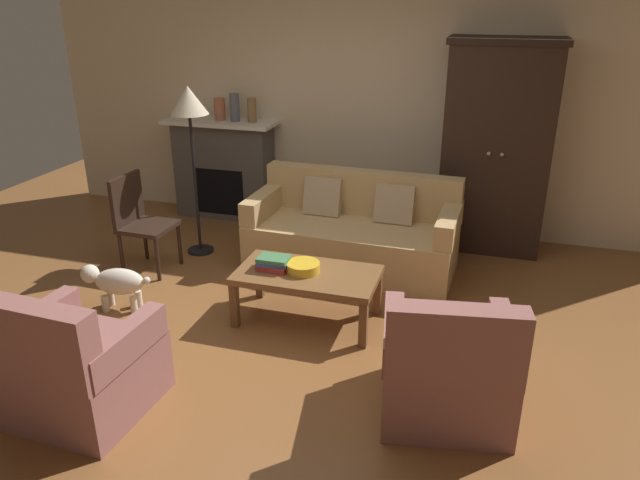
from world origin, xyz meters
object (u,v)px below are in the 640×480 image
(coffee_table, at_px, (307,278))
(book_stack, at_px, (273,263))
(armoire, at_px, (496,148))
(mantel_vase_slate, at_px, (235,107))
(dog, at_px, (116,282))
(fireplace, at_px, (224,168))
(mantel_vase_terracotta, at_px, (220,109))
(armchair_near_right, at_px, (447,370))
(couch, at_px, (353,234))
(floor_lamp, at_px, (189,110))
(armchair_near_left, at_px, (78,368))
(side_chair_wooden, at_px, (139,217))
(mantel_vase_bronze, at_px, (252,110))
(fruit_bowl, at_px, (303,267))

(coffee_table, xyz_separation_m, book_stack, (-0.27, -0.02, 0.11))
(armoire, bearing_deg, mantel_vase_slate, 178.76)
(armoire, xyz_separation_m, dog, (-2.85, -2.24, -0.78))
(fireplace, distance_m, mantel_vase_terracotta, 0.67)
(mantel_vase_slate, height_order, armchair_near_right, mantel_vase_slate)
(mantel_vase_terracotta, bearing_deg, fireplace, 90.00)
(coffee_table, relative_size, book_stack, 4.35)
(couch, bearing_deg, mantel_vase_slate, 149.73)
(mantel_vase_slate, bearing_deg, floor_lamp, -88.95)
(armchair_near_left, xyz_separation_m, side_chair_wooden, (-0.79, 1.96, 0.20))
(coffee_table, distance_m, side_chair_wooden, 1.85)
(mantel_vase_bronze, distance_m, armchair_near_left, 3.64)
(book_stack, bearing_deg, fireplace, 123.77)
(book_stack, distance_m, mantel_vase_slate, 2.51)
(fireplace, height_order, armoire, armoire)
(fireplace, distance_m, armoire, 2.99)
(mantel_vase_bronze, bearing_deg, fruit_bowl, -58.57)
(mantel_vase_slate, relative_size, floor_lamp, 0.18)
(mantel_vase_terracotta, bearing_deg, floor_lamp, -79.14)
(book_stack, xyz_separation_m, floor_lamp, (-1.18, 1.01, 0.95))
(fruit_bowl, bearing_deg, armchair_near_left, -122.98)
(fireplace, height_order, mantel_vase_bronze, mantel_vase_bronze)
(mantel_vase_slate, bearing_deg, mantel_vase_terracotta, 180.00)
(armchair_near_right, bearing_deg, floor_lamp, 144.81)
(floor_lamp, bearing_deg, mantel_vase_terracotta, 100.86)
(armchair_near_right, bearing_deg, mantel_vase_bronze, 130.17)
(armoire, xyz_separation_m, mantel_vase_slate, (-2.77, 0.06, 0.24))
(side_chair_wooden, xyz_separation_m, dog, (0.23, -0.76, -0.27))
(floor_lamp, bearing_deg, fireplace, 100.68)
(armchair_near_left, bearing_deg, mantel_vase_bronze, 94.57)
(dog, bearing_deg, coffee_table, 10.06)
(armoire, height_order, fruit_bowl, armoire)
(couch, distance_m, mantel_vase_terracotta, 2.18)
(fireplace, height_order, couch, fireplace)
(mantel_vase_terracotta, relative_size, dog, 0.43)
(couch, relative_size, armchair_near_right, 2.20)
(fruit_bowl, relative_size, armchair_near_right, 0.30)
(floor_lamp, bearing_deg, coffee_table, -34.25)
(couch, xyz_separation_m, book_stack, (-0.37, -1.13, 0.15))
(mantel_vase_bronze, bearing_deg, mantel_vase_terracotta, 180.00)
(floor_lamp, bearing_deg, dog, -94.47)
(coffee_table, height_order, armchair_near_left, armchair_near_left)
(armoire, bearing_deg, fruit_bowl, -124.12)
(armchair_near_right, distance_m, side_chair_wooden, 3.23)
(fruit_bowl, distance_m, mantel_vase_terracotta, 2.71)
(fireplace, distance_m, armchair_near_right, 4.05)
(fruit_bowl, bearing_deg, book_stack, -173.99)
(mantel_vase_bronze, bearing_deg, book_stack, -63.93)
(mantel_vase_slate, distance_m, side_chair_wooden, 1.75)
(armoire, distance_m, mantel_vase_terracotta, 2.96)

